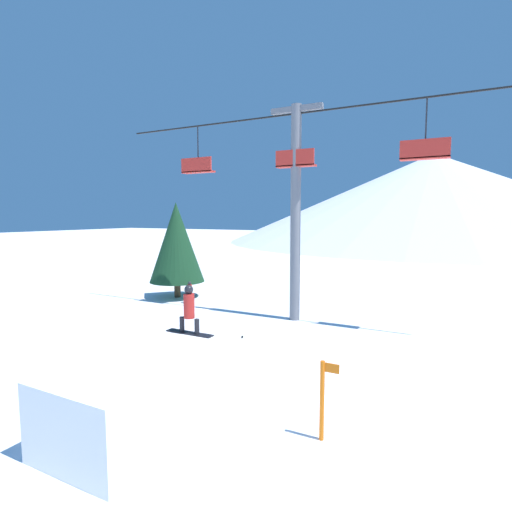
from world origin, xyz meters
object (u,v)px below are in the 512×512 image
at_px(snow_ramp, 150,389).
at_px(pine_tree_near, 177,242).
at_px(distant_skier, 190,292).
at_px(snowboarder, 189,310).
at_px(trail_marker, 323,398).

bearing_deg(snow_ramp, pine_tree_near, 126.13).
distance_m(snow_ramp, distant_skier, 12.69).
bearing_deg(snowboarder, snow_ramp, -83.73).
distance_m(pine_tree_near, trail_marker, 16.44).
bearing_deg(distant_skier, snowboarder, -53.10).
bearing_deg(snow_ramp, distant_skier, 122.76).
xyz_separation_m(pine_tree_near, trail_marker, (12.34, -10.61, -2.31)).
xyz_separation_m(snowboarder, distant_skier, (-6.67, 8.89, -1.62)).
height_order(trail_marker, distant_skier, trail_marker).
xyz_separation_m(snow_ramp, pine_tree_near, (-8.59, 11.77, 2.43)).
distance_m(trail_marker, distant_skier, 14.26).
height_order(snow_ramp, snowboarder, snowboarder).
bearing_deg(distant_skier, snow_ramp, -57.24).
bearing_deg(snow_ramp, trail_marker, 17.19).
xyz_separation_m(snow_ramp, distant_skier, (-6.87, 10.67, -0.15)).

